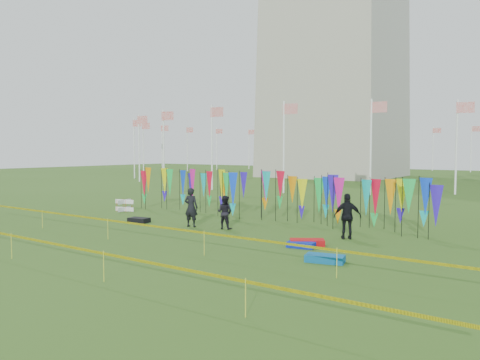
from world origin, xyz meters
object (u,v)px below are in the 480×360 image
Objects in this scene: kite_bag_blue at (301,245)px; kite_bag_black at (139,220)px; kite_bag_teal at (325,259)px; person_mid at (225,212)px; person_right at (347,216)px; box_kite at (124,205)px; kite_bag_red at (307,242)px; person_left at (191,207)px.

kite_bag_black is at bearing 175.79° from kite_bag_blue.
kite_bag_teal reaches higher than kite_bag_blue.
person_right is (5.76, 0.98, 0.17)m from person_mid.
person_right reaches higher than person_mid.
box_kite is at bearing 147.89° from kite_bag_black.
kite_bag_red is at bearing 158.00° from person_mid.
kite_bag_red is at bearing -1.33° from kite_bag_black.
kite_bag_red is (0.01, 0.50, 0.01)m from kite_bag_blue.
kite_bag_blue is 2.40m from kite_bag_teal.
person_right reaches higher than person_left.
kite_bag_black is at bearing 2.87° from person_mid.
person_mid is 1.54× the size of kite_bag_blue.
kite_bag_red is at bearing -11.26° from box_kite.
kite_bag_black is at bearing -3.29° from person_left.
kite_bag_black is (-9.86, 0.23, 0.00)m from kite_bag_red.
kite_bag_teal is at bearing 73.36° from person_right.
person_mid reaches higher than kite_bag_black.
kite_bag_teal is (1.76, -1.63, 0.01)m from kite_bag_blue.
person_right is at bearing 73.76° from kite_bag_blue.
kite_bag_red is at bearing 129.49° from kite_bag_teal.
kite_bag_blue is at bearing 44.28° from person_right.
person_mid is 5.17m from kite_bag_red.
person_mid is at bearing 161.14° from kite_bag_blue.
person_right is 1.51× the size of kite_bag_teal.
person_left is 1.80× the size of kite_bag_black.
kite_bag_blue is 0.81× the size of kite_bag_teal.
kite_bag_black is (-9.85, 0.73, 0.01)m from kite_bag_blue.
person_mid is at bearing -178.49° from person_left.
kite_bag_blue is at bearing 156.54° from person_left.
kite_bag_black reaches higher than kite_bag_red.
kite_bag_red is at bearing 41.09° from person_right.
kite_bag_blue is 0.78× the size of kite_bag_red.
kite_bag_blue is (6.71, -1.25, -0.85)m from person_left.
kite_bag_teal is at bearing 148.32° from person_left.
person_mid is at bearing 166.43° from kite_bag_red.
kite_bag_blue is 0.98× the size of kite_bag_black.
person_left is at bearing 161.18° from kite_bag_teal.
kite_bag_teal is at bearing -50.51° from kite_bag_red.
kite_bag_black reaches higher than kite_bag_teal.
person_right is at bearing 177.92° from person_left.
person_right is 1.45× the size of kite_bag_red.
person_left is 1.80m from person_mid.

